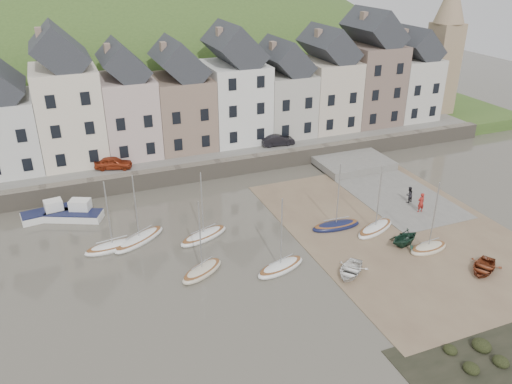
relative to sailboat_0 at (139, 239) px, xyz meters
name	(u,v)px	position (x,y,z in m)	size (l,w,h in m)	color
ground	(284,256)	(10.36, -6.45, -0.26)	(160.00, 160.00, 0.00)	#4B473B
quay_land	(183,129)	(10.36, 25.55, 0.49)	(90.00, 30.00, 1.50)	#3A5622
quay_street	(208,152)	(10.36, 14.05, 1.29)	(70.00, 7.00, 0.10)	slate
seawall	(218,169)	(10.36, 10.55, 0.64)	(70.00, 1.20, 1.80)	slate
beach	(398,230)	(21.36, -6.45, -0.23)	(18.00, 26.00, 0.06)	brown
slipway	(383,187)	(25.36, 1.55, -0.20)	(8.00, 18.00, 0.12)	slate
hillside	(127,182)	(5.36, 53.55, -18.25)	(134.40, 84.00, 84.00)	#3A5622
townhouse_terrace	(212,93)	(12.12, 17.55, 7.07)	(61.05, 8.00, 13.93)	silver
church_spire	(445,42)	(44.91, 17.55, 10.80)	(4.00, 4.00, 18.00)	#997F60
sailboat_0	(139,239)	(0.00, 0.00, 0.00)	(5.23, 4.10, 6.32)	white
sailboat_1	(113,246)	(-2.23, -0.34, 0.00)	(4.79, 2.13, 6.32)	white
sailboat_2	(202,271)	(3.56, -6.42, 0.01)	(4.21, 3.33, 6.32)	beige
sailboat_3	(204,236)	(5.17, -1.46, 0.00)	(4.94, 3.13, 6.32)	white
sailboat_4	(281,267)	(9.28, -8.18, 0.00)	(4.63, 2.72, 6.32)	white
sailboat_5	(336,225)	(16.47, -4.11, 0.00)	(4.58, 1.73, 6.32)	#13183B
sailboat_6	(375,228)	(19.39, -5.85, 0.00)	(4.84, 3.12, 6.32)	white
sailboat_7	(429,248)	(21.59, -10.18, 0.01)	(3.67, 1.79, 6.32)	beige
motorboat_0	(49,212)	(-6.88, 7.34, 0.32)	(4.61, 2.32, 1.70)	white
motorboat_2	(75,213)	(-4.64, 6.26, 0.32)	(5.30, 3.67, 1.70)	white
rowboat_white	(350,270)	(13.86, -10.72, 0.14)	(2.31, 3.23, 0.67)	white
rowboat_green	(405,237)	(20.18, -8.82, 0.57)	(2.51, 2.90, 1.53)	#163325
rowboat_red	(483,267)	(23.47, -14.15, 0.14)	(2.32, 3.24, 0.67)	brown
person_red	(421,202)	(25.18, -4.50, 0.81)	(0.70, 0.46, 1.91)	maroon
person_dark	(409,195)	(25.41, -2.48, 0.67)	(0.79, 0.61, 1.62)	black
car_left	(113,163)	(-0.16, 13.05, 1.99)	(1.52, 3.79, 1.29)	maroon
car_right	(278,140)	(18.54, 13.05, 1.97)	(1.34, 3.84, 1.26)	black
shore_rocks	(507,355)	(18.17, -21.63, -0.13)	(14.00, 6.00, 0.76)	black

